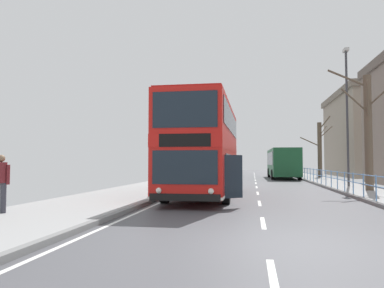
{
  "coord_description": "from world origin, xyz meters",
  "views": [
    {
      "loc": [
        -0.28,
        -7.54,
        1.63
      ],
      "look_at": [
        -3.09,
        9.64,
        2.5
      ],
      "focal_mm": 34.38,
      "sensor_mm": 36.0,
      "label": 1
    }
  ],
  "objects_px": {
    "pedestrian_companion": "(1,180)",
    "bare_tree_far_00": "(320,148)",
    "street_lamp_far_side": "(347,107)",
    "background_bus_far_lane": "(283,162)",
    "bare_tree_far_01": "(368,129)",
    "double_decker_bus_main": "(204,149)"
  },
  "relations": [
    {
      "from": "pedestrian_companion",
      "to": "bare_tree_far_00",
      "type": "bearing_deg",
      "value": 64.16
    },
    {
      "from": "street_lamp_far_side",
      "to": "background_bus_far_lane",
      "type": "bearing_deg",
      "value": 101.34
    },
    {
      "from": "pedestrian_companion",
      "to": "street_lamp_far_side",
      "type": "height_order",
      "value": "street_lamp_far_side"
    },
    {
      "from": "background_bus_far_lane",
      "to": "street_lamp_far_side",
      "type": "relative_size",
      "value": 1.15
    },
    {
      "from": "bare_tree_far_00",
      "to": "bare_tree_far_01",
      "type": "distance_m",
      "value": 18.06
    },
    {
      "from": "double_decker_bus_main",
      "to": "pedestrian_companion",
      "type": "height_order",
      "value": "double_decker_bus_main"
    },
    {
      "from": "pedestrian_companion",
      "to": "bare_tree_far_01",
      "type": "height_order",
      "value": "bare_tree_far_01"
    },
    {
      "from": "background_bus_far_lane",
      "to": "pedestrian_companion",
      "type": "height_order",
      "value": "background_bus_far_lane"
    },
    {
      "from": "pedestrian_companion",
      "to": "bare_tree_far_00",
      "type": "relative_size",
      "value": 0.28
    },
    {
      "from": "background_bus_far_lane",
      "to": "bare_tree_far_01",
      "type": "relative_size",
      "value": 1.5
    },
    {
      "from": "double_decker_bus_main",
      "to": "pedestrian_companion",
      "type": "distance_m",
      "value": 9.11
    },
    {
      "from": "bare_tree_far_01",
      "to": "street_lamp_far_side",
      "type": "bearing_deg",
      "value": 93.7
    },
    {
      "from": "street_lamp_far_side",
      "to": "bare_tree_far_01",
      "type": "bearing_deg",
      "value": -86.3
    },
    {
      "from": "background_bus_far_lane",
      "to": "bare_tree_far_00",
      "type": "relative_size",
      "value": 1.65
    },
    {
      "from": "bare_tree_far_00",
      "to": "bare_tree_far_01",
      "type": "bearing_deg",
      "value": -92.13
    },
    {
      "from": "background_bus_far_lane",
      "to": "pedestrian_companion",
      "type": "xyz_separation_m",
      "value": [
        -10.39,
        -28.65,
        -0.51
      ]
    },
    {
      "from": "street_lamp_far_side",
      "to": "bare_tree_far_00",
      "type": "bearing_deg",
      "value": 86.57
    },
    {
      "from": "background_bus_far_lane",
      "to": "bare_tree_far_00",
      "type": "distance_m",
      "value": 4.03
    },
    {
      "from": "double_decker_bus_main",
      "to": "bare_tree_far_00",
      "type": "bearing_deg",
      "value": 67.39
    },
    {
      "from": "background_bus_far_lane",
      "to": "bare_tree_far_01",
      "type": "xyz_separation_m",
      "value": [
        3.06,
        -17.52,
        1.8
      ]
    },
    {
      "from": "bare_tree_far_01",
      "to": "double_decker_bus_main",
      "type": "bearing_deg",
      "value": -156.36
    },
    {
      "from": "pedestrian_companion",
      "to": "bare_tree_far_01",
      "type": "bearing_deg",
      "value": 39.59
    }
  ]
}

